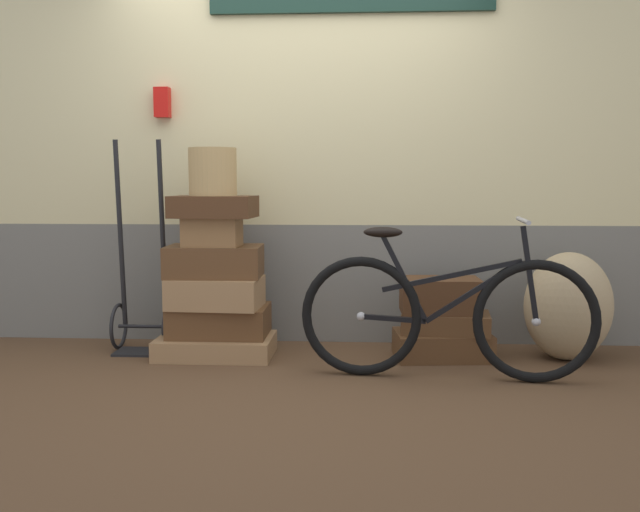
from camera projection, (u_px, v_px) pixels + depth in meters
name	position (u px, v px, depth m)	size (l,w,h in m)	color
ground	(288.00, 375.00, 4.15)	(8.81, 5.20, 0.06)	#513823
station_building	(302.00, 161.00, 4.86)	(6.81, 0.74, 2.53)	slate
suitcase_0	(216.00, 346.00, 4.48)	(0.73, 0.46, 0.13)	#9E754C
suitcase_1	(220.00, 320.00, 4.51)	(0.62, 0.42, 0.19)	brown
suitcase_2	(216.00, 293.00, 4.44)	(0.57, 0.37, 0.19)	#9E754C
suitcase_3	(215.00, 261.00, 4.46)	(0.60, 0.37, 0.20)	brown
suitcase_4	(212.00, 232.00, 4.40)	(0.35, 0.24, 0.18)	olive
suitcase_5	(214.00, 207.00, 4.39)	(0.51, 0.35, 0.14)	#4C2D19
suitcase_6	(442.00, 345.00, 4.43)	(0.59, 0.37, 0.17)	brown
suitcase_7	(445.00, 322.00, 4.41)	(0.54, 0.32, 0.12)	brown
suitcase_8	(440.00, 295.00, 4.40)	(0.49, 0.30, 0.22)	#4C2D19
wicker_basket	(213.00, 172.00, 4.39)	(0.30, 0.30, 0.30)	tan
luggage_trolley	(143.00, 302.00, 4.62)	(0.37, 0.37, 1.38)	black
burlap_sack	(568.00, 306.00, 4.36)	(0.54, 0.46, 0.68)	tan
bicycle	(446.00, 315.00, 3.93)	(1.65, 0.46, 0.91)	black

